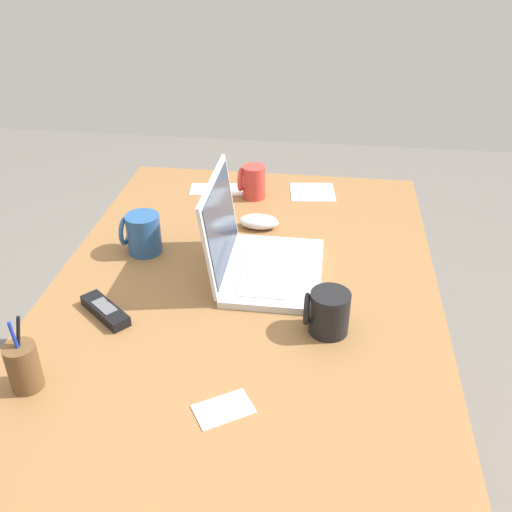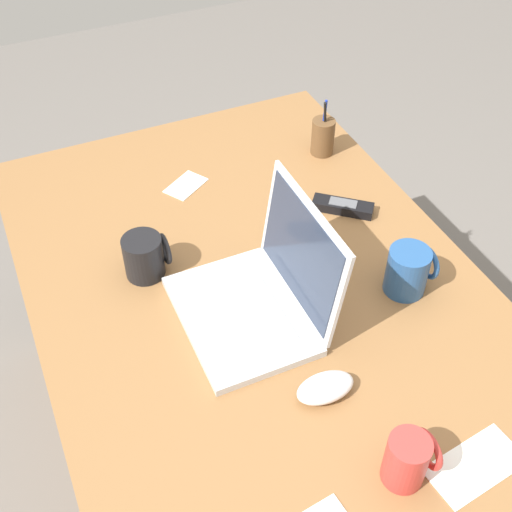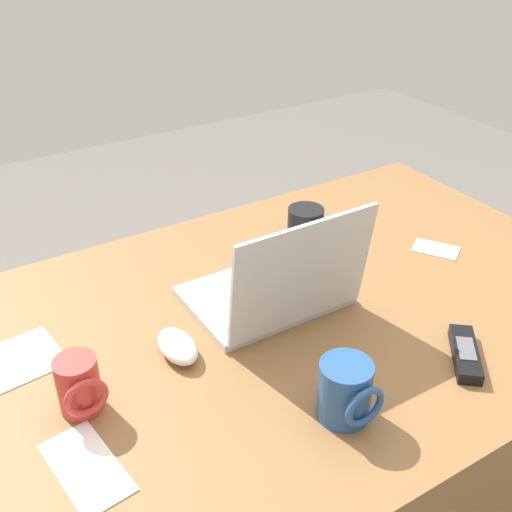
# 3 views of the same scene
# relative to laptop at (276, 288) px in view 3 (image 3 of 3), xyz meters

# --- Properties ---
(desk) EXTENTS (1.39, 0.95, 0.75)m
(desk) POSITION_rel_laptop_xyz_m (-0.07, 0.02, -0.43)
(desk) COLOR olive
(desk) RESTS_ON ground
(laptop) EXTENTS (0.32, 0.27, 0.25)m
(laptop) POSITION_rel_laptop_xyz_m (0.00, 0.00, 0.00)
(laptop) COLOR silver
(laptop) RESTS_ON desk
(computer_mouse) EXTENTS (0.07, 0.12, 0.04)m
(computer_mouse) POSITION_rel_laptop_xyz_m (0.24, 0.03, -0.03)
(computer_mouse) COLOR white
(computer_mouse) RESTS_ON desk
(coffee_mug_white) EXTENTS (0.09, 0.10, 0.10)m
(coffee_mug_white) POSITION_rel_laptop_xyz_m (-0.21, -0.18, -0.00)
(coffee_mug_white) COLOR black
(coffee_mug_white) RESTS_ON desk
(coffee_mug_tall) EXTENTS (0.09, 0.10, 0.11)m
(coffee_mug_tall) POSITION_rel_laptop_xyz_m (0.07, 0.31, 0.00)
(coffee_mug_tall) COLOR #26518C
(coffee_mug_tall) RESTS_ON desk
(coffee_mug_spare) EXTENTS (0.07, 0.08, 0.10)m
(coffee_mug_spare) POSITION_rel_laptop_xyz_m (0.44, 0.07, 0.00)
(coffee_mug_spare) COLOR #C63833
(coffee_mug_spare) RESTS_ON desk
(cordless_phone) EXTENTS (0.13, 0.14, 0.03)m
(cordless_phone) POSITION_rel_laptop_xyz_m (-0.22, 0.32, -0.04)
(cordless_phone) COLOR black
(cordless_phone) RESTS_ON desk
(paper_note_near_laptop) EXTENTS (0.11, 0.13, 0.00)m
(paper_note_near_laptop) POSITION_rel_laptop_xyz_m (-0.47, 0.00, -0.05)
(paper_note_near_laptop) COLOR white
(paper_note_near_laptop) RESTS_ON desk
(paper_note_left) EXTENTS (0.15, 0.16, 0.00)m
(paper_note_left) POSITION_rel_laptop_xyz_m (0.49, -0.12, -0.05)
(paper_note_left) COLOR white
(paper_note_left) RESTS_ON desk
(paper_note_right) EXTENTS (0.11, 0.18, 0.00)m
(paper_note_right) POSITION_rel_laptop_xyz_m (0.47, 0.19, -0.05)
(paper_note_right) COLOR white
(paper_note_right) RESTS_ON desk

